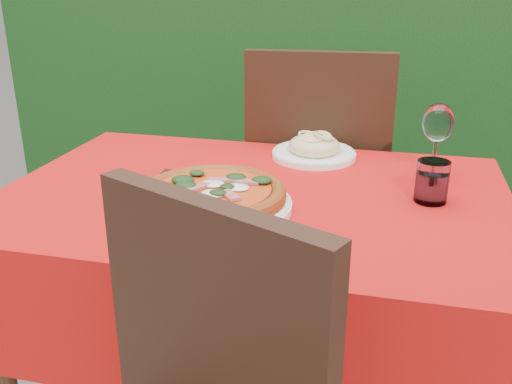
% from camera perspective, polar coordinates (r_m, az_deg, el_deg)
% --- Properties ---
extents(hedge, '(3.20, 0.55, 1.78)m').
position_cam_1_polar(hedge, '(2.88, 7.42, 14.10)').
color(hedge, black).
rests_on(hedge, ground).
extents(dining_table, '(1.26, 0.86, 0.75)m').
position_cam_1_polar(dining_table, '(1.49, -0.29, -5.40)').
color(dining_table, '#422915').
rests_on(dining_table, ground).
extents(chair_far, '(0.50, 0.50, 1.04)m').
position_cam_1_polar(chair_far, '(2.01, 6.23, 1.62)').
color(chair_far, black).
rests_on(chair_far, ground).
extents(pizza_plate, '(0.38, 0.38, 0.07)m').
position_cam_1_polar(pizza_plate, '(1.32, -4.30, -0.50)').
color(pizza_plate, white).
rests_on(pizza_plate, dining_table).
extents(pasta_plate, '(0.25, 0.25, 0.07)m').
position_cam_1_polar(pasta_plate, '(1.70, 5.83, 4.26)').
color(pasta_plate, white).
rests_on(pasta_plate, dining_table).
extents(water_glass, '(0.08, 0.08, 0.10)m').
position_cam_1_polar(water_glass, '(1.42, 17.17, 0.80)').
color(water_glass, silver).
rests_on(water_glass, dining_table).
extents(wine_glass, '(0.08, 0.08, 0.20)m').
position_cam_1_polar(wine_glass, '(1.56, 17.73, 6.31)').
color(wine_glass, silver).
rests_on(wine_glass, dining_table).
extents(fork, '(0.03, 0.20, 0.01)m').
position_cam_1_polar(fork, '(1.51, -10.11, 0.95)').
color(fork, '#B3B3BA').
rests_on(fork, dining_table).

